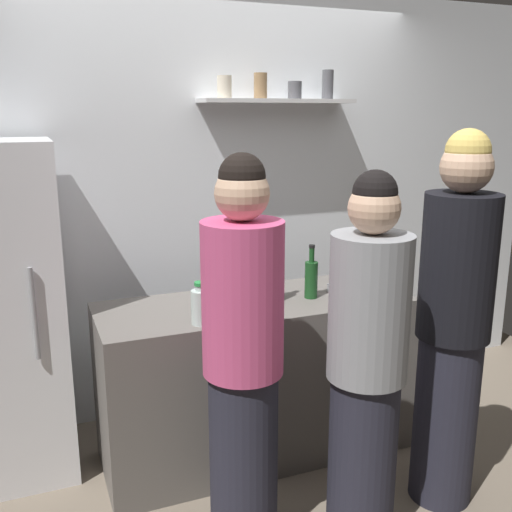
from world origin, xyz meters
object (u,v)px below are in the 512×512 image
Objects in this scene: wine_bottle_green_glass at (311,278)px; water_bottle_plastic at (201,306)px; baking_pan at (365,290)px; utensil_holder at (235,279)px; wine_bottle_amber_glass at (278,280)px; person_pink_top at (243,361)px; person_grey_hoodie at (366,368)px; person_blonde at (453,325)px.

wine_bottle_green_glass is 1.42× the size of water_bottle_plastic.
utensil_holder is at bearing 151.98° from baking_pan.
wine_bottle_green_glass is at bearing -10.93° from wine_bottle_amber_glass.
person_pink_top is 0.53m from person_grey_hoodie.
water_bottle_plastic is 1.19m from person_blonde.
utensil_holder is 0.91m from person_pink_top.
utensil_holder is 0.13× the size of person_grey_hoodie.
person_blonde is (0.74, -0.95, -0.05)m from utensil_holder.
person_grey_hoodie reaches higher than utensil_holder.
baking_pan is at bearing 6.09° from water_bottle_plastic.
water_bottle_plastic is at bearing -126.43° from utensil_holder.
person_grey_hoodie is at bearing -121.12° from baking_pan.
person_grey_hoodie reaches higher than wine_bottle_amber_glass.
water_bottle_plastic is (-0.49, -0.20, -0.02)m from wine_bottle_amber_glass.
wine_bottle_green_glass reaches higher than water_bottle_plastic.
water_bottle_plastic is at bearing 113.66° from person_blonde.
water_bottle_plastic reaches higher than baking_pan.
wine_bottle_amber_glass is 0.82m from person_grey_hoodie.
person_grey_hoodie is (0.49, -0.18, -0.04)m from person_pink_top.
person_pink_top is at bearing -107.48° from utensil_holder.
person_blonde is at bearing 137.69° from person_grey_hoodie.
person_blonde is (0.10, -0.61, -0.01)m from baking_pan.
wine_bottle_amber_glass is 1.46× the size of water_bottle_plastic.
utensil_holder reaches higher than water_bottle_plastic.
wine_bottle_amber_glass reaches higher than wine_bottle_green_glass.
baking_pan is 0.50m from wine_bottle_amber_glass.
wine_bottle_green_glass is 0.16× the size of person_blonde.
person_grey_hoodie is (-0.42, -0.70, -0.09)m from baking_pan.
wine_bottle_green_glass is (0.34, -0.28, 0.05)m from utensil_holder.
baking_pan is 0.73m from utensil_holder.
person_grey_hoodie is (-0.12, -0.76, -0.18)m from wine_bottle_green_glass.
water_bottle_plastic is at bearing -99.72° from person_grey_hoodie.
wine_bottle_green_glass is 0.17× the size of person_pink_top.
wine_bottle_green_glass is at bearing 167.99° from baking_pan.
baking_pan is 0.19× the size of person_blonde.
utensil_holder is at bearing 104.76° from person_pink_top.
wine_bottle_green_glass is 0.79m from person_blonde.
utensil_holder is 1.21m from person_blonde.
person_grey_hoodie is (0.06, -0.80, -0.18)m from wine_bottle_amber_glass.
wine_bottle_green_glass is 0.69m from water_bottle_plastic.
water_bottle_plastic is 0.13× the size of person_grey_hoodie.
wine_bottle_amber_glass is 0.53m from water_bottle_plastic.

